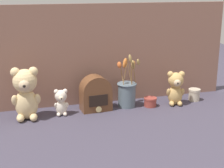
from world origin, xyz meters
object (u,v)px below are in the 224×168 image
Objects in this scene: teddy_bear_medium at (176,87)px; flower_vase at (127,92)px; teddy_bear_large at (26,93)px; vintage_radio at (96,94)px; decorative_tin_short at (150,102)px; decorative_tin_tall at (194,95)px; teddy_bear_small at (61,102)px.

flower_vase is (-0.30, 0.05, -0.02)m from teddy_bear_medium.
teddy_bear_large is 0.60m from flower_vase.
flower_vase is 0.20m from vintage_radio.
decorative_tin_short is (-0.16, 0.02, -0.08)m from teddy_bear_medium.
flower_vase is 1.60× the size of vintage_radio.
teddy_bear_large is 3.89× the size of decorative_tin_tall.
vintage_radio reaches higher than decorative_tin_tall.
teddy_bear_large is 0.20m from teddy_bear_small.
teddy_bear_small is at bearing 1.97° from teddy_bear_large.
teddy_bear_large reaches higher than decorative_tin_tall.
teddy_bear_large is 1.05m from decorative_tin_tall.
teddy_bear_small is 2.03× the size of decorative_tin_tall.
vintage_radio is (-0.20, -0.01, 0.00)m from flower_vase.
flower_vase is 4.42× the size of decorative_tin_tall.
teddy_bear_large is at bearing -175.59° from vintage_radio.
flower_vase is 0.16m from decorative_tin_short.
decorative_tin_short is at bearing -15.53° from flower_vase.
vintage_radio is at bearing 174.47° from teddy_bear_medium.
vintage_radio is at bearing 6.64° from teddy_bear_small.
teddy_bear_medium reaches higher than decorative_tin_tall.
teddy_bear_medium is at bearing -1.92° from teddy_bear_small.
teddy_bear_medium is at bearing -1.09° from teddy_bear_large.
vintage_radio is at bearing -178.02° from flower_vase.
teddy_bear_small is 1.95× the size of decorative_tin_short.
teddy_bear_medium is 0.18m from decorative_tin_short.
teddy_bear_medium is at bearing -165.78° from decorative_tin_tall.
decorative_tin_short is at bearing -0.06° from teddy_bear_large.
teddy_bear_medium is at bearing -5.53° from vintage_radio.
teddy_bear_large is at bearing -178.03° from teddy_bear_small.
flower_vase reaches higher than teddy_bear_large.
decorative_tin_short is (-0.31, -0.02, -0.01)m from decorative_tin_tall.
teddy_bear_large is at bearing 178.91° from teddy_bear_medium.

